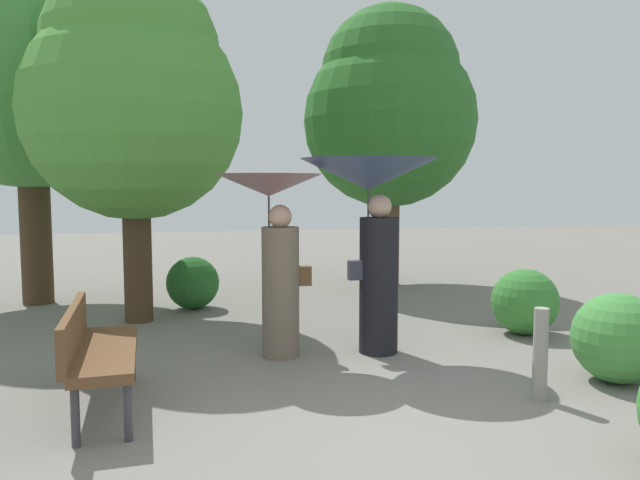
{
  "coord_description": "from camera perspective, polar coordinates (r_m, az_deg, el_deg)",
  "views": [
    {
      "loc": [
        -1.35,
        -3.85,
        1.76
      ],
      "look_at": [
        0.0,
        2.72,
        1.16
      ],
      "focal_mm": 33.66,
      "sensor_mm": 36.0,
      "label": 1
    }
  ],
  "objects": [
    {
      "name": "person_left",
      "position": [
        6.13,
        -4.38,
        0.81
      ],
      "size": [
        1.08,
        1.08,
        1.89
      ],
      "rotation": [
        0.0,
        0.0,
        1.62
      ],
      "color": "#6B5B4C",
      "rests_on": "ground"
    },
    {
      "name": "tree_near_left",
      "position": [
        8.18,
        -17.34,
        13.16
      ],
      "size": [
        2.77,
        2.77,
        4.54
      ],
      "color": "#42301E",
      "rests_on": "ground"
    },
    {
      "name": "park_bench",
      "position": [
        5.08,
        -20.59,
        -9.49
      ],
      "size": [
        0.61,
        1.53,
        0.83
      ],
      "rotation": [
        0.0,
        0.0,
        1.65
      ],
      "color": "#38383D",
      "rests_on": "ground"
    },
    {
      "name": "path_marker_post",
      "position": [
        5.34,
        20.22,
        -10.16
      ],
      "size": [
        0.12,
        0.12,
        0.77
      ],
      "primitive_type": "cylinder",
      "color": "gray",
      "rests_on": "ground"
    },
    {
      "name": "tree_mid_left",
      "position": [
        10.09,
        -25.97,
        15.14
      ],
      "size": [
        3.21,
        3.21,
        5.5
      ],
      "color": "#42301E",
      "rests_on": "ground"
    },
    {
      "name": "bush_path_right",
      "position": [
        7.58,
        18.9,
        -5.56
      ],
      "size": [
        0.79,
        0.79,
        0.79
      ],
      "primitive_type": "sphere",
      "color": "#387F33",
      "rests_on": "ground"
    },
    {
      "name": "tree_near_right",
      "position": [
        10.84,
        6.65,
        12.48
      ],
      "size": [
        3.03,
        3.03,
        4.9
      ],
      "color": "brown",
      "rests_on": "ground"
    },
    {
      "name": "ground_plane",
      "position": [
        4.45,
        7.46,
        -18.27
      ],
      "size": [
        40.0,
        40.0,
        0.0
      ],
      "primitive_type": "plane",
      "color": "slate"
    },
    {
      "name": "person_right",
      "position": [
        6.27,
        4.91,
        3.33
      ],
      "size": [
        1.43,
        1.43,
        2.05
      ],
      "rotation": [
        0.0,
        0.0,
        1.62
      ],
      "color": "black",
      "rests_on": "ground"
    },
    {
      "name": "bush_far_side",
      "position": [
        6.07,
        26.49,
        -8.34
      ],
      "size": [
        0.81,
        0.81,
        0.81
      ],
      "primitive_type": "sphere",
      "color": "#428C3D",
      "rests_on": "ground"
    },
    {
      "name": "bush_path_left",
      "position": [
        8.84,
        -12.0,
        -4.01
      ],
      "size": [
        0.76,
        0.76,
        0.76
      ],
      "primitive_type": "sphere",
      "color": "#235B23",
      "rests_on": "ground"
    }
  ]
}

